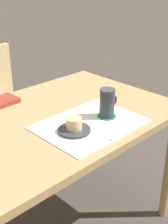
# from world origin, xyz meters

# --- Properties ---
(dining_table) EXTENTS (1.22, 0.82, 0.75)m
(dining_table) POSITION_xyz_m (0.00, 0.00, 0.67)
(dining_table) COLOR tan
(dining_table) RESTS_ON ground_plane
(wooden_chair) EXTENTS (0.47, 0.47, 0.91)m
(wooden_chair) POSITION_xyz_m (0.13, 0.75, 0.50)
(wooden_chair) COLOR #D1B27F
(wooden_chair) RESTS_ON ground_plane
(placemat) EXTENTS (0.48, 0.36, 0.00)m
(placemat) POSITION_xyz_m (0.07, -0.19, 0.75)
(placemat) COLOR silver
(placemat) RESTS_ON dining_table
(pastry_plate) EXTENTS (0.14, 0.14, 0.01)m
(pastry_plate) POSITION_xyz_m (-0.03, -0.19, 0.76)
(pastry_plate) COLOR #333842
(pastry_plate) RESTS_ON placemat
(pastry) EXTENTS (0.07, 0.07, 0.05)m
(pastry) POSITION_xyz_m (-0.03, -0.19, 0.79)
(pastry) COLOR #E5BC7F
(pastry) RESTS_ON pastry_plate
(coffee_coaster) EXTENTS (0.09, 0.09, 0.00)m
(coffee_coaster) POSITION_xyz_m (0.18, -0.19, 0.75)
(coffee_coaster) COLOR #196B4C
(coffee_coaster) RESTS_ON placemat
(coffee_mug) EXTENTS (0.11, 0.07, 0.14)m
(coffee_mug) POSITION_xyz_m (0.19, -0.19, 0.82)
(coffee_mug) COLOR #2D333D
(coffee_mug) RESTS_ON coffee_coaster
(teaspoon) EXTENTS (0.13, 0.03, 0.01)m
(teaspoon) POSITION_xyz_m (0.09, -0.34, 0.76)
(teaspoon) COLOR silver
(teaspoon) RESTS_ON placemat
(small_book) EXTENTS (0.18, 0.13, 0.02)m
(small_book) POSITION_xyz_m (-0.10, 0.31, 0.76)
(small_book) COLOR maroon
(small_book) RESTS_ON dining_table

